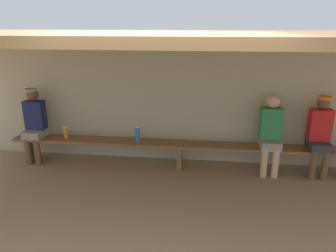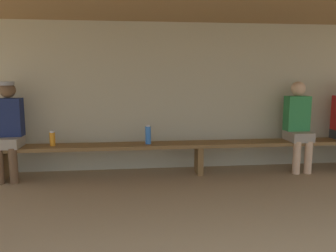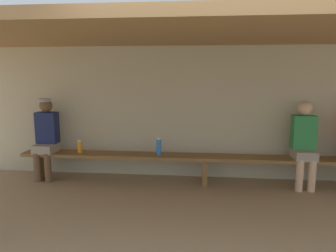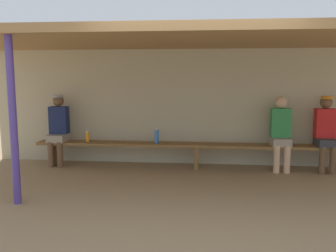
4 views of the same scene
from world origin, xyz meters
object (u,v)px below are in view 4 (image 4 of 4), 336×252
(support_post, at_px, (13,122))
(player_shirtless_tan, at_px, (58,126))
(water_bottle_clear, at_px, (157,136))
(water_bottle_orange, at_px, (88,136))
(player_rightmost, at_px, (281,130))
(bench, at_px, (196,148))
(player_near_post, at_px, (326,130))

(support_post, bearing_deg, player_shirtless_tan, 97.81)
(water_bottle_clear, xyz_separation_m, water_bottle_orange, (-1.32, 0.02, -0.03))
(player_rightmost, bearing_deg, bench, -179.88)
(bench, relative_size, player_shirtless_tan, 4.46)
(support_post, bearing_deg, player_near_post, 24.52)
(bench, relative_size, player_rightmost, 4.49)
(player_near_post, relative_size, water_bottle_clear, 4.92)
(bench, height_order, water_bottle_clear, water_bottle_clear)
(water_bottle_clear, bearing_deg, player_shirtless_tan, 179.68)
(water_bottle_clear, bearing_deg, player_near_post, 0.20)
(player_rightmost, xyz_separation_m, water_bottle_clear, (-2.24, -0.01, -0.14))
(water_bottle_clear, height_order, water_bottle_orange, water_bottle_clear)
(player_rightmost, distance_m, player_shirtless_tan, 4.13)
(player_shirtless_tan, height_order, water_bottle_clear, player_shirtless_tan)
(player_rightmost, bearing_deg, support_post, -151.28)
(bench, bearing_deg, player_near_post, 0.09)
(player_near_post, bearing_deg, support_post, -155.48)
(bench, distance_m, water_bottle_orange, 2.07)
(support_post, relative_size, water_bottle_orange, 10.59)
(player_shirtless_tan, bearing_deg, player_near_post, 0.00)
(player_rightmost, xyz_separation_m, player_shirtless_tan, (-4.13, 0.00, 0.02))
(support_post, relative_size, water_bottle_clear, 8.05)
(player_near_post, bearing_deg, player_shirtless_tan, 180.00)
(support_post, relative_size, bench, 0.37)
(bench, xyz_separation_m, player_shirtless_tan, (-2.63, 0.00, 0.36))
(player_rightmost, distance_m, player_near_post, 0.77)
(bench, xyz_separation_m, player_rightmost, (1.50, 0.00, 0.34))
(water_bottle_orange, bearing_deg, bench, -0.50)
(support_post, relative_size, player_near_post, 1.64)
(player_shirtless_tan, bearing_deg, player_rightmost, -0.01)
(player_rightmost, bearing_deg, player_shirtless_tan, 179.99)
(player_shirtless_tan, bearing_deg, support_post, -82.19)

